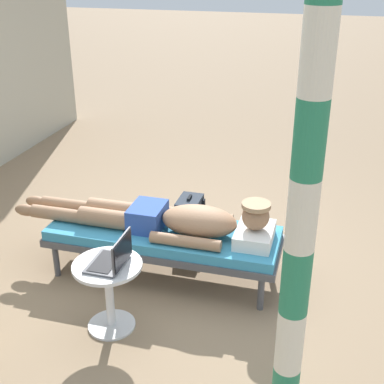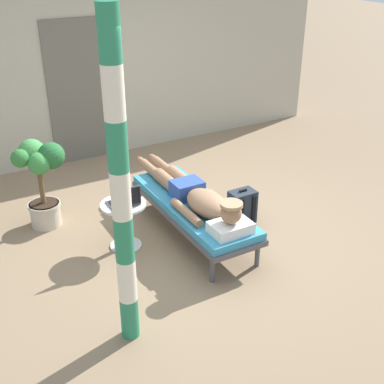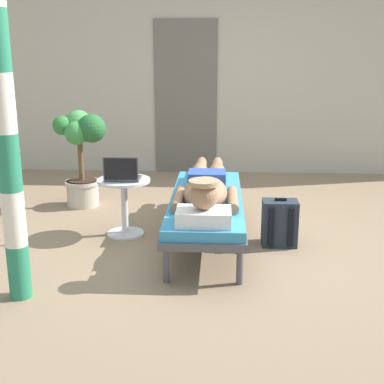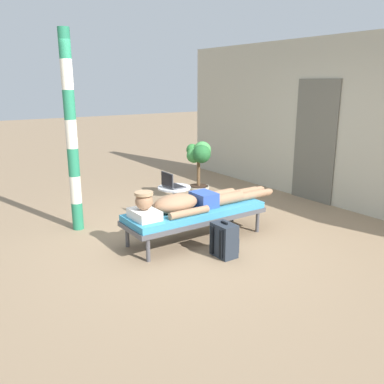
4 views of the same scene
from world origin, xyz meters
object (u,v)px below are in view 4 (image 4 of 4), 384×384
Objects in this scene: laptop at (171,183)px; potted_plant at (199,166)px; person_reclining at (191,202)px; side_table at (174,198)px; backpack at (224,240)px; porch_post at (71,134)px; lounge_chair at (196,214)px.

laptop is 0.30× the size of potted_plant.
person_reclining is 1.75m from potted_plant.
side_table is 1.23× the size of backpack.
porch_post is (-0.49, -1.23, 0.74)m from laptop.
side_table is at bearing 68.96° from porch_post.
porch_post is at bearing -139.55° from person_reclining.
porch_post is at bearing -111.04° from side_table.
lounge_chair is 1.84× the size of potted_plant.
person_reclining is at bearing -12.61° from laptop.
backpack is (1.39, -0.13, -0.39)m from laptop.
lounge_chair is at bearing -11.41° from side_table.
potted_plant is (-0.61, 0.93, 0.04)m from laptop.
person_reclining is 5.12× the size of backpack.
porch_post reaches higher than backpack.
laptop reaches higher than side_table.
lounge_chair is at bearing 176.94° from backpack.
person_reclining is at bearing -16.28° from side_table.
lounge_chair is 1.94m from porch_post.
backpack is 2.45m from porch_post.
porch_post reaches higher than lounge_chair.
potted_plant is (-2.00, 1.06, 0.43)m from backpack.
side_table is 0.23m from laptop.
potted_plant is (-0.61, 0.88, 0.27)m from side_table.
side_table is 1.41m from backpack.
potted_plant is 0.39× the size of porch_post.
person_reclining reaches higher than backpack.
side_table reaches higher than backpack.
backpack is 0.16× the size of porch_post.
laptop is (-0.75, 0.10, 0.24)m from lounge_chair.
potted_plant reaches higher than backpack.
lounge_chair is 4.46× the size of backpack.
potted_plant is at bearing 142.93° from lounge_chair.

